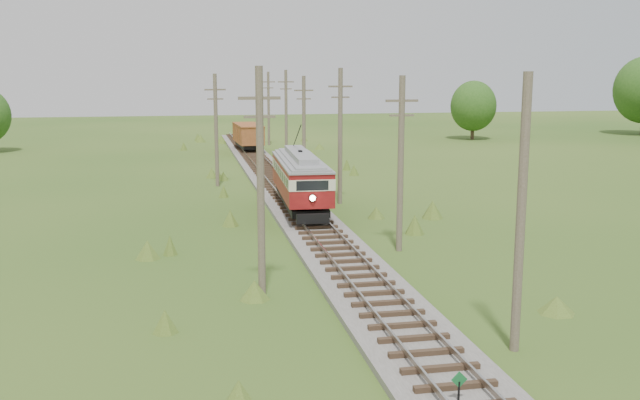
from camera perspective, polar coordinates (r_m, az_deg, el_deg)
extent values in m
cube|color=#605B54|center=(50.25, -2.71, 0.34)|extent=(3.60, 96.00, 0.25)
cube|color=#726659|center=(50.09, -3.53, 0.72)|extent=(0.08, 96.00, 0.17)
cube|color=#726659|center=(50.30, -1.91, 0.77)|extent=(0.08, 96.00, 0.17)
cube|color=#2D2116|center=(50.21, -2.71, 0.57)|extent=(2.40, 96.00, 0.16)
cylinder|color=black|center=(19.76, 11.03, -15.11)|extent=(0.06, 0.06, 0.80)
cube|color=#17692F|center=(19.57, 11.08, -13.92)|extent=(0.45, 0.03, 0.45)
cube|color=black|center=(44.18, -1.57, 0.07)|extent=(2.59, 10.05, 0.41)
cube|color=maroon|center=(44.03, -1.58, 1.23)|extent=(3.01, 10.93, 0.99)
cube|color=beige|center=(43.91, -1.58, 2.27)|extent=(3.04, 10.99, 0.63)
cube|color=black|center=(43.91, -1.58, 2.27)|extent=(3.04, 10.50, 0.50)
cube|color=maroon|center=(43.85, -1.58, 2.86)|extent=(3.01, 10.93, 0.27)
cube|color=gray|center=(43.81, -1.59, 3.24)|extent=(3.07, 11.04, 0.34)
cube|color=gray|center=(43.78, -1.59, 3.64)|extent=(1.50, 8.17, 0.36)
sphere|color=#FFF2BF|center=(38.64, -0.60, 0.15)|extent=(0.32, 0.32, 0.32)
cylinder|color=black|center=(45.28, -1.84, 5.16)|extent=(0.24, 4.20, 1.74)
cylinder|color=black|center=(40.12, -1.82, -1.05)|extent=(0.14, 0.73, 0.72)
cylinder|color=black|center=(40.29, 0.09, -0.99)|extent=(0.14, 0.73, 0.72)
cylinder|color=black|center=(48.13, -2.96, 0.86)|extent=(0.14, 0.73, 0.72)
cylinder|color=black|center=(48.28, -1.36, 0.89)|extent=(0.14, 0.73, 0.72)
cube|color=black|center=(78.13, -5.76, 4.44)|extent=(2.29, 6.86, 0.47)
cube|color=brown|center=(78.02, -5.78, 5.30)|extent=(2.82, 7.64, 1.88)
cube|color=brown|center=(77.94, -5.79, 6.02)|extent=(2.87, 7.79, 0.11)
cylinder|color=black|center=(75.80, -6.05, 4.29)|extent=(0.15, 0.76, 0.75)
cylinder|color=black|center=(76.01, -4.99, 4.32)|extent=(0.15, 0.76, 0.75)
cylinder|color=black|center=(80.26, -6.49, 4.61)|extent=(0.15, 0.76, 0.75)
cylinder|color=black|center=(80.45, -5.49, 4.64)|extent=(0.15, 0.76, 0.75)
cone|color=gray|center=(66.27, -0.84, 3.12)|extent=(2.78, 2.78, 1.04)
cone|color=gray|center=(65.58, -0.11, 2.85)|extent=(1.57, 1.57, 0.61)
cylinder|color=brown|center=(22.87, 15.78, -1.22)|extent=(0.30, 0.30, 8.80)
cylinder|color=brown|center=(34.88, 6.47, 2.80)|extent=(0.30, 0.30, 8.60)
cube|color=brown|center=(34.62, 6.58, 7.90)|extent=(1.60, 0.12, 0.12)
cube|color=brown|center=(34.65, 6.55, 6.74)|extent=(1.20, 0.10, 0.10)
cylinder|color=brown|center=(47.32, 1.63, 5.07)|extent=(0.30, 0.30, 9.00)
cube|color=brown|center=(47.13, 1.65, 9.07)|extent=(1.60, 0.12, 0.12)
cube|color=brown|center=(47.15, 1.64, 8.22)|extent=(1.20, 0.10, 0.10)
cylinder|color=brown|center=(60.02, -1.29, 5.90)|extent=(0.30, 0.30, 8.40)
cube|color=brown|center=(59.86, -1.30, 8.76)|extent=(1.60, 0.12, 0.12)
cube|color=brown|center=(59.88, -1.30, 8.09)|extent=(1.20, 0.10, 0.10)
cylinder|color=brown|center=(72.87, -2.73, 6.86)|extent=(0.30, 0.30, 8.90)
cube|color=brown|center=(72.75, -2.75, 9.42)|extent=(1.60, 0.12, 0.12)
cube|color=brown|center=(72.76, -2.74, 8.87)|extent=(1.20, 0.10, 0.10)
cylinder|color=brown|center=(85.72, -4.13, 7.30)|extent=(0.30, 0.30, 8.70)
cube|color=brown|center=(85.61, -4.16, 9.40)|extent=(1.60, 0.12, 0.12)
cube|color=brown|center=(85.63, -4.15, 8.94)|extent=(1.20, 0.10, 0.10)
cylinder|color=brown|center=(27.48, -4.77, 1.23)|extent=(0.30, 0.30, 9.00)
cube|color=brown|center=(27.15, -4.88, 8.13)|extent=(1.60, 0.12, 0.12)
cube|color=brown|center=(27.19, -4.86, 6.65)|extent=(1.20, 0.10, 0.10)
cylinder|color=brown|center=(55.22, -8.31, 5.51)|extent=(0.30, 0.30, 8.60)
cube|color=brown|center=(55.06, -8.39, 8.73)|extent=(1.60, 0.12, 0.12)
cube|color=brown|center=(55.08, -8.37, 8.00)|extent=(1.20, 0.10, 0.10)
cylinder|color=#38281C|center=(94.87, 12.10, 5.52)|extent=(0.50, 0.50, 2.52)
ellipsoid|color=#265018|center=(94.68, 12.17, 7.37)|extent=(5.88, 5.88, 6.47)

